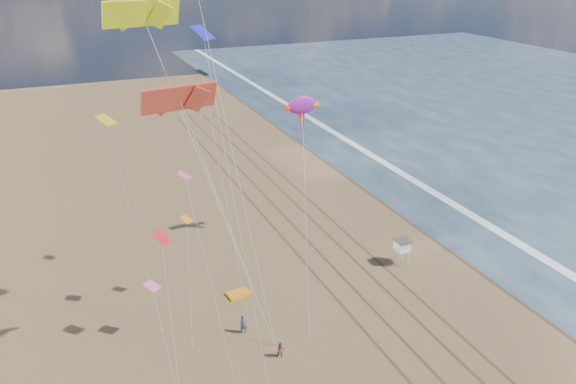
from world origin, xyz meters
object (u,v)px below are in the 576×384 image
object	(u,v)px
grounded_kite	(239,294)
kite_flyer_a	(244,324)
lifeguard_stand	(402,246)
show_kite	(302,106)
kite_flyer_b	(281,350)

from	to	relation	value
grounded_kite	kite_flyer_a	xyz separation A→B (m)	(-1.41, -5.80, 0.82)
lifeguard_stand	grounded_kite	bearing A→B (deg)	176.37
show_kite	kite_flyer_b	distance (m)	26.07
kite_flyer_a	kite_flyer_b	distance (m)	4.60
kite_flyer_a	kite_flyer_b	world-z (taller)	kite_flyer_a
show_kite	grounded_kite	bearing A→B (deg)	-140.24
lifeguard_stand	show_kite	world-z (taller)	show_kite
lifeguard_stand	kite_flyer_a	xyz separation A→B (m)	(-19.25, -4.67, -1.28)
lifeguard_stand	kite_flyer_a	bearing A→B (deg)	-166.35
kite_flyer_a	lifeguard_stand	bearing A→B (deg)	11.96
lifeguard_stand	kite_flyer_a	size ratio (longest dim) A/B	1.53
kite_flyer_b	lifeguard_stand	bearing A→B (deg)	36.31
lifeguard_stand	show_kite	xyz separation A→B (m)	(-7.33, 9.87, 13.47)
lifeguard_stand	show_kite	distance (m)	18.24
lifeguard_stand	grounded_kite	world-z (taller)	lifeguard_stand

